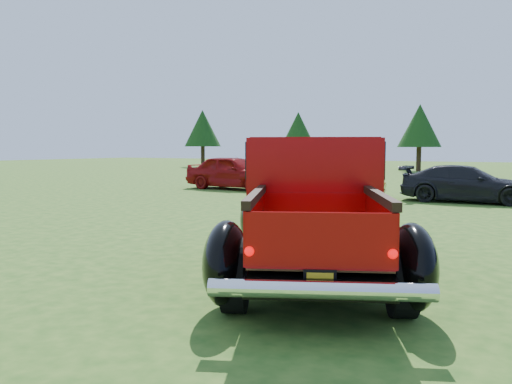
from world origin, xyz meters
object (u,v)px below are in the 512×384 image
object	(u,v)px
tree_far_west	(203,128)
show_car_grey	(467,184)
tree_west	(298,131)
show_car_yellow	(324,178)
show_car_red	(234,172)
pickup_truck	(313,207)
tree_mid_left	(420,126)

from	to	relation	value
tree_far_west	show_car_grey	bearing A→B (deg)	-39.54
tree_west	show_car_yellow	bearing A→B (deg)	-63.34
tree_far_west	show_car_yellow	xyz separation A→B (m)	(20.14, -21.20, -2.83)
show_car_red	pickup_truck	bearing A→B (deg)	-140.26
tree_far_west	pickup_truck	size ratio (longest dim) A/B	0.96
tree_west	show_car_grey	distance (m)	24.45
show_car_red	show_car_grey	size ratio (longest dim) A/B	1.03
tree_far_west	tree_west	bearing A→B (deg)	-5.71
tree_mid_left	show_car_yellow	bearing A→B (deg)	-87.05
pickup_truck	show_car_yellow	bearing A→B (deg)	86.38
pickup_truck	show_car_grey	bearing A→B (deg)	61.13
show_car_grey	show_car_yellow	bearing A→B (deg)	98.44
tree_mid_left	show_car_red	xyz separation A→B (m)	(-3.50, -20.74, -2.66)
tree_west	show_car_grey	xyz separation A→B (m)	(14.69, -19.38, -2.52)
show_car_red	show_car_yellow	xyz separation A→B (m)	(4.64, -1.45, -0.03)
pickup_truck	show_car_red	bearing A→B (deg)	102.33
tree_far_west	show_car_yellow	distance (m)	29.38
tree_mid_left	show_car_red	distance (m)	21.21
show_car_red	show_car_yellow	distance (m)	4.86
tree_west	show_car_grey	size ratio (longest dim) A/B	1.13
tree_west	show_car_yellow	world-z (taller)	tree_west
tree_far_west	show_car_red	world-z (taller)	tree_far_west
tree_mid_left	show_car_red	world-z (taller)	tree_mid_left
tree_far_west	show_car_yellow	bearing A→B (deg)	-46.46
tree_mid_left	show_car_grey	size ratio (longest dim) A/B	1.23
show_car_red	tree_mid_left	bearing A→B (deg)	-6.20
show_car_red	show_car_grey	bearing A→B (deg)	-90.60
show_car_yellow	show_car_grey	xyz separation A→B (m)	(4.55, 0.81, -0.09)
tree_mid_left	show_car_yellow	distance (m)	22.39
tree_mid_left	show_car_yellow	size ratio (longest dim) A/B	1.20
tree_far_west	show_car_grey	world-z (taller)	tree_far_west
show_car_yellow	show_car_grey	distance (m)	4.62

